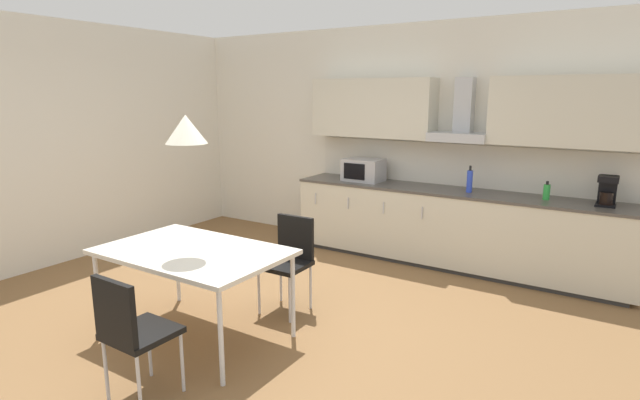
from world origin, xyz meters
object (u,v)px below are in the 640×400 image
(bottle_green, at_px, (547,192))
(pendant_lamp, at_px, (186,129))
(coffee_maker, at_px, (607,191))
(dining_table, at_px, (193,255))
(chair_far_right, at_px, (290,254))
(bottle_blue, at_px, (470,181))
(microwave, at_px, (363,170))
(chair_near_right, at_px, (130,326))

(bottle_green, xyz_separation_m, pendant_lamp, (-2.17, -2.87, 0.73))
(bottle_green, height_order, pendant_lamp, pendant_lamp)
(coffee_maker, height_order, dining_table, coffee_maker)
(chair_far_right, bearing_deg, bottle_blue, 61.95)
(microwave, distance_m, pendant_lamp, 2.93)
(microwave, xyz_separation_m, pendant_lamp, (-0.04, -2.85, 0.68))
(coffee_maker, distance_m, dining_table, 3.97)
(dining_table, xyz_separation_m, chair_near_right, (0.33, -0.86, -0.17))
(microwave, bearing_deg, pendant_lamp, -90.87)
(bottle_blue, bearing_deg, chair_near_right, -105.87)
(bottle_blue, relative_size, pendant_lamp, 0.93)
(dining_table, bearing_deg, bottle_blue, 63.97)
(coffee_maker, height_order, bottle_green, coffee_maker)
(bottle_blue, distance_m, dining_table, 3.17)
(chair_near_right, bearing_deg, microwave, 94.46)
(coffee_maker, relative_size, bottle_green, 1.55)
(bottle_blue, distance_m, bottle_green, 0.79)
(chair_near_right, xyz_separation_m, chair_far_right, (-0.00, 1.72, 0.00))
(bottle_blue, relative_size, chair_near_right, 0.34)
(microwave, height_order, chair_far_right, microwave)
(chair_near_right, bearing_deg, pendant_lamp, 111.14)
(microwave, height_order, bottle_green, microwave)
(pendant_lamp, bearing_deg, chair_far_right, 68.89)
(coffee_maker, relative_size, dining_table, 0.20)
(bottle_green, height_order, dining_table, bottle_green)
(microwave, height_order, bottle_blue, bottle_blue)
(bottle_blue, bearing_deg, microwave, 179.21)
(coffee_maker, bearing_deg, pendant_lamp, -133.36)
(chair_near_right, xyz_separation_m, pendant_lamp, (-0.33, 0.86, 1.18))
(chair_far_right, distance_m, pendant_lamp, 1.49)
(dining_table, height_order, chair_near_right, chair_near_right)
(bottle_blue, xyz_separation_m, bottle_green, (0.79, 0.04, -0.05))
(bottle_green, relative_size, chair_far_right, 0.22)
(bottle_green, distance_m, pendant_lamp, 3.67)
(microwave, distance_m, dining_table, 2.87)
(bottle_blue, bearing_deg, coffee_maker, 1.92)
(bottle_green, bearing_deg, chair_far_right, -132.51)
(microwave, relative_size, coffee_maker, 1.60)
(bottle_green, distance_m, chair_near_right, 4.18)
(microwave, height_order, coffee_maker, coffee_maker)
(pendant_lamp, bearing_deg, microwave, 89.13)
(bottle_green, bearing_deg, dining_table, -127.15)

